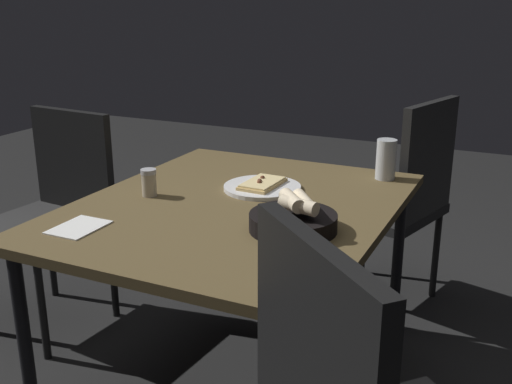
{
  "coord_description": "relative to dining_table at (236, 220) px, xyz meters",
  "views": [
    {
      "loc": [
        1.62,
        0.84,
        1.33
      ],
      "look_at": [
        -0.02,
        0.06,
        0.74
      ],
      "focal_mm": 42.8,
      "sensor_mm": 36.0,
      "label": 1
    }
  ],
  "objects": [
    {
      "name": "bread_basket",
      "position": [
        0.14,
        0.25,
        0.09
      ],
      "size": [
        0.25,
        0.25,
        0.11
      ],
      "color": "black",
      "rests_on": "dining_table"
    },
    {
      "name": "pizza_plate",
      "position": [
        -0.17,
        0.01,
        0.07
      ],
      "size": [
        0.26,
        0.26,
        0.04
      ],
      "color": "white",
      "rests_on": "dining_table"
    },
    {
      "name": "beer_glass",
      "position": [
        -0.47,
        0.36,
        0.12
      ],
      "size": [
        0.07,
        0.07,
        0.14
      ],
      "color": "silver",
      "rests_on": "dining_table"
    },
    {
      "name": "pepper_shaker",
      "position": [
        0.05,
        -0.29,
        0.1
      ],
      "size": [
        0.05,
        0.05,
        0.09
      ],
      "color": "#BFB299",
      "rests_on": "dining_table"
    },
    {
      "name": "napkin",
      "position": [
        0.38,
        -0.31,
        0.06
      ],
      "size": [
        0.16,
        0.12,
        0.0
      ],
      "color": "white",
      "rests_on": "dining_table"
    },
    {
      "name": "dining_table",
      "position": [
        0.0,
        0.0,
        0.0
      ],
      "size": [
        1.16,
        0.95,
        0.7
      ],
      "color": "brown",
      "rests_on": "ground"
    },
    {
      "name": "chair_near",
      "position": [
        -0.17,
        -0.92,
        -0.13
      ],
      "size": [
        0.48,
        0.48,
        0.88
      ],
      "color": "#292929",
      "rests_on": "ground"
    },
    {
      "name": "chair_spare",
      "position": [
        -0.88,
        0.34,
        -0.12
      ],
      "size": [
        0.54,
        0.54,
        0.93
      ],
      "color": "black",
      "rests_on": "ground"
    }
  ]
}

